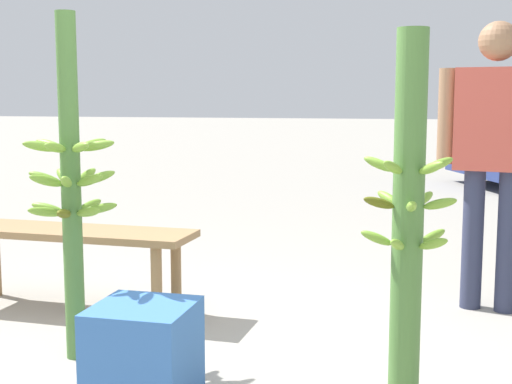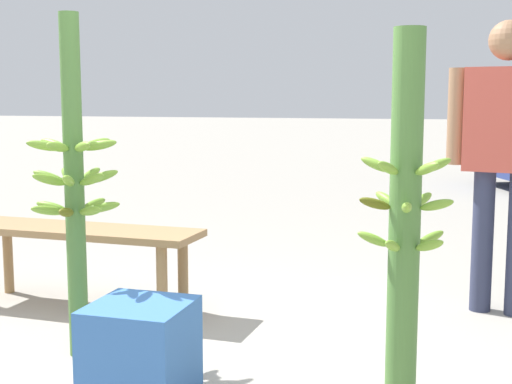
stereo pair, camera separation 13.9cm
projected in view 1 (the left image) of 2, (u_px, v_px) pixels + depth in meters
The scene contains 5 objects.
banana_stalk_left at pixel (71, 186), 3.27m from camera, with size 0.42×0.42×1.60m.
banana_stalk_center at pixel (408, 219), 2.79m from camera, with size 0.38×0.38×1.48m.
vendor_person at pixel (494, 141), 4.01m from camera, with size 0.64×0.27×1.64m.
market_bench at pixel (69, 241), 4.09m from camera, with size 1.48×0.43×0.48m.
produce_crate at pixel (144, 352), 2.89m from camera, with size 0.39×0.39×0.39m.
Camera 1 is at (0.93, -2.57, 1.22)m, focal length 50.00 mm.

